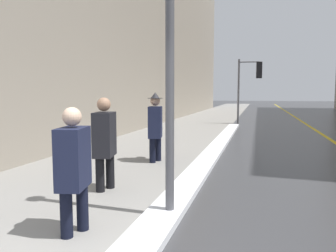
% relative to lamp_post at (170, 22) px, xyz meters
% --- Properties ---
extents(sidewalk_slab, '(4.00, 80.00, 0.01)m').
position_rel_lamp_post_xyz_m(sidewalk_slab, '(-2.21, 13.13, -2.63)').
color(sidewalk_slab, gray).
rests_on(sidewalk_slab, ground).
extents(road_centre_stripe, '(0.16, 80.00, 0.00)m').
position_rel_lamp_post_xyz_m(road_centre_stripe, '(3.79, 13.13, -2.64)').
color(road_centre_stripe, gold).
rests_on(road_centre_stripe, ground).
extents(snow_bank_curb, '(0.50, 16.82, 0.10)m').
position_rel_lamp_post_xyz_m(snow_bank_curb, '(-0.06, 5.02, -2.59)').
color(snow_bank_curb, white).
rests_on(snow_bank_curb, ground).
extents(lamp_post, '(0.28, 0.28, 4.35)m').
position_rel_lamp_post_xyz_m(lamp_post, '(0.00, 0.00, 0.00)').
color(lamp_post, '#515156').
rests_on(lamp_post, ground).
extents(traffic_light_near, '(1.31, 0.43, 3.62)m').
position_rel_lamp_post_xyz_m(traffic_light_near, '(0.74, 14.67, -0.03)').
color(traffic_light_near, '#515156').
rests_on(traffic_light_near, ground).
extents(pedestrian_in_glasses, '(0.39, 0.55, 1.55)m').
position_rel_lamp_post_xyz_m(pedestrian_in_glasses, '(-0.96, -0.87, -1.78)').
color(pedestrian_in_glasses, black).
rests_on(pedestrian_in_glasses, ground).
extents(pedestrian_trailing, '(0.42, 0.59, 1.64)m').
position_rel_lamp_post_xyz_m(pedestrian_trailing, '(-1.42, 0.90, -1.73)').
color(pedestrian_trailing, black).
rests_on(pedestrian_trailing, ground).
extents(pedestrian_in_fedora, '(0.42, 0.77, 1.74)m').
position_rel_lamp_post_xyz_m(pedestrian_in_fedora, '(-1.30, 3.44, -1.69)').
color(pedestrian_in_fedora, black).
rests_on(pedestrian_in_fedora, ground).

